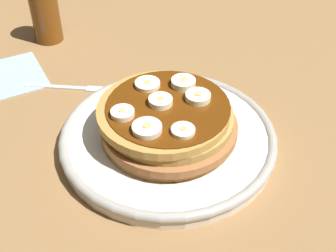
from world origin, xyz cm
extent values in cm
cube|color=olive|center=(0.00, 0.00, -1.50)|extent=(140.00, 140.00, 3.00)
cylinder|color=silver|center=(0.00, 0.00, 0.90)|extent=(26.75, 26.75, 1.79)
torus|color=#A19E96|center=(0.00, 0.00, 1.53)|extent=(27.21, 27.21, 1.26)
cylinder|color=#99642B|center=(-0.32, 0.37, 2.33)|extent=(16.64, 16.64, 1.07)
cylinder|color=#985F36|center=(-0.36, -0.56, 3.40)|extent=(16.60, 16.60, 1.07)
cylinder|color=#AB8845|center=(-0.13, -0.31, 4.47)|extent=(15.98, 15.98, 1.07)
cylinder|color=#B2863E|center=(-0.60, -0.37, 5.54)|extent=(15.98, 15.98, 1.07)
cylinder|color=#592B0A|center=(0.00, 0.00, 6.15)|extent=(14.94, 14.94, 0.16)
cylinder|color=#FBF1C4|center=(-0.71, 0.67, 6.53)|extent=(2.90, 2.90, 0.92)
cylinder|color=tan|center=(-0.71, 0.67, 7.03)|extent=(0.81, 0.81, 0.08)
cylinder|color=#EFE8BB|center=(0.05, -5.07, 6.40)|extent=(2.72, 2.72, 0.65)
cylinder|color=tan|center=(0.05, -5.07, 6.77)|extent=(0.76, 0.76, 0.08)
cylinder|color=#EDE2C2|center=(-3.69, -3.51, 6.50)|extent=(3.39, 3.39, 0.84)
cylinder|color=tan|center=(-3.69, -3.51, 6.96)|extent=(0.95, 0.95, 0.08)
cylinder|color=#F3E4C1|center=(-5.55, 0.46, 6.49)|extent=(2.79, 2.79, 0.83)
cylinder|color=tan|center=(-5.55, 0.46, 6.95)|extent=(0.78, 0.78, 0.08)
cylinder|color=#EFF3BF|center=(3.19, 3.31, 6.57)|extent=(3.09, 3.09, 0.99)
cylinder|color=tan|center=(3.19, 3.31, 7.11)|extent=(0.87, 0.87, 0.08)
cylinder|color=#FDEEC1|center=(-1.10, 4.69, 6.43)|extent=(3.20, 3.20, 0.70)
cylinder|color=tan|center=(-1.10, 4.69, 6.82)|extent=(0.90, 0.90, 0.08)
cylinder|color=#EFF3B4|center=(3.83, -0.39, 6.53)|extent=(3.08, 3.08, 0.91)
cylinder|color=tan|center=(3.83, -0.39, 7.03)|extent=(0.86, 0.86, 0.08)
cube|color=#99B2BF|center=(-18.52, 22.28, 0.15)|extent=(12.55, 12.55, 0.30)
cube|color=silver|center=(-11.76, 17.23, 0.25)|extent=(8.91, 4.65, 0.50)
cube|color=silver|center=(-5.87, 14.49, 0.25)|extent=(3.70, 2.62, 0.50)
cylinder|color=brown|center=(-10.50, 31.95, 4.83)|extent=(4.68, 4.68, 9.67)
camera|label=1|loc=(-13.91, -40.05, 39.13)|focal=48.30mm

